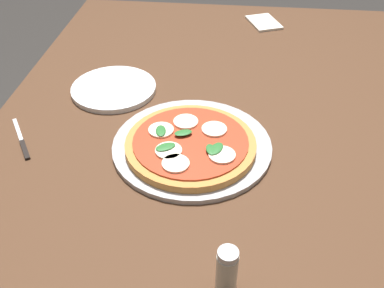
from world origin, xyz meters
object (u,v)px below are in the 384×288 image
Objects in this scene: plate_white at (114,89)px; napkin at (264,22)px; pizza at (190,144)px; pepper_shaker at (227,270)px; serving_tray at (192,145)px; dining_table at (219,144)px; knife at (23,143)px.

plate_white is 0.64m from napkin.
pizza is 0.75m from napkin.
pizza is 3.25× the size of pepper_shaker.
serving_tray is at bearing 47.09° from plate_white.
serving_tray reaches higher than dining_table.
pepper_shaker reaches higher than pizza.
dining_table is 0.32m from plate_white.
pepper_shaker is at bearing 14.79° from serving_tray.
serving_tray is 2.78× the size of napkin.
pepper_shaker is (0.47, 0.04, 0.12)m from dining_table.
serving_tray is 1.59× the size of plate_white.
pizza is at bearing 44.75° from plate_white.
napkin is 0.93m from knife.
pizza is at bearing 91.77° from knife.
pizza is at bearing -164.22° from pepper_shaker.
pizza is at bearing -5.88° from serving_tray.
napkin reaches higher than knife.
dining_table is 0.16m from serving_tray.
pepper_shaker reaches higher than napkin.
pizza is 2.25× the size of napkin.
pizza is 0.39m from knife.
serving_tray reaches higher than napkin.
serving_tray is 1.24× the size of pizza.
knife reaches higher than dining_table.
knife is (0.15, -0.45, 0.08)m from dining_table.
pizza is 1.28× the size of plate_white.
serving_tray is at bearing 174.12° from pizza.
dining_table is 11.55× the size of napkin.
plate_white is 1.76× the size of napkin.
dining_table is at bearing 70.97° from plate_white.
dining_table is 0.18m from pizza.
plate_white is 0.29m from knife.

